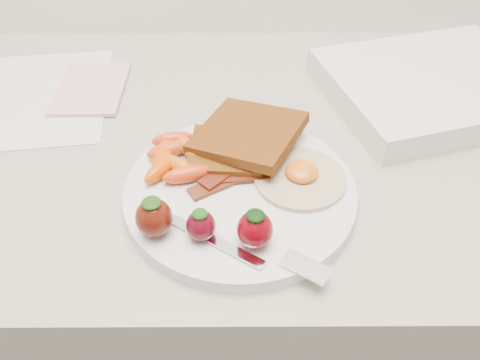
{
  "coord_description": "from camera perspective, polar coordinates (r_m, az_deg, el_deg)",
  "views": [
    {
      "loc": [
        0.02,
        1.18,
        1.29
      ],
      "look_at": [
        0.02,
        1.57,
        0.93
      ],
      "focal_mm": 35.0,
      "sensor_mm": 36.0,
      "label": 1
    }
  ],
  "objects": [
    {
      "name": "strawberries",
      "position": [
        0.48,
        -4.82,
        -5.29
      ],
      "size": [
        0.14,
        0.05,
        0.05
      ],
      "color": "#4B1108",
      "rests_on": "plate"
    },
    {
      "name": "fork",
      "position": [
        0.47,
        1.88,
        -8.8
      ],
      "size": [
        0.17,
        0.09,
        0.0
      ],
      "color": "silver",
      "rests_on": "plate"
    },
    {
      "name": "notepad",
      "position": [
        0.77,
        -17.69,
        10.61
      ],
      "size": [
        0.1,
        0.15,
        0.01
      ],
      "primitive_type": "cube",
      "rotation": [
        0.0,
        0.0,
        0.01
      ],
      "color": "#DAA8B7",
      "rests_on": "paper_sheet"
    },
    {
      "name": "toast_lower",
      "position": [
        0.58,
        -1.66,
        3.5
      ],
      "size": [
        0.09,
        0.09,
        0.01
      ],
      "primitive_type": "cube",
      "rotation": [
        0.0,
        0.0,
        -0.06
      ],
      "color": "#4A2210",
      "rests_on": "plate"
    },
    {
      "name": "fried_egg",
      "position": [
        0.55,
        7.38,
        0.48
      ],
      "size": [
        0.13,
        0.13,
        0.02
      ],
      "color": "beige",
      "rests_on": "plate"
    },
    {
      "name": "counter",
      "position": [
        0.99,
        -1.45,
        -15.13
      ],
      "size": [
        2.0,
        0.6,
        0.9
      ],
      "primitive_type": "cube",
      "color": "gray",
      "rests_on": "ground"
    },
    {
      "name": "bacon_strips",
      "position": [
        0.55,
        -1.42,
        0.45
      ],
      "size": [
        0.1,
        0.08,
        0.01
      ],
      "color": "#41140A",
      "rests_on": "plate"
    },
    {
      "name": "paper_sheet",
      "position": [
        0.79,
        -23.0,
        9.42
      ],
      "size": [
        0.23,
        0.28,
        0.0
      ],
      "primitive_type": "cube",
      "rotation": [
        0.0,
        0.0,
        0.13
      ],
      "color": "silver",
      "rests_on": "counter"
    },
    {
      "name": "plate",
      "position": [
        0.55,
        0.0,
        -1.45
      ],
      "size": [
        0.27,
        0.27,
        0.02
      ],
      "primitive_type": "cylinder",
      "color": "silver",
      "rests_on": "counter"
    },
    {
      "name": "baby_carrots",
      "position": [
        0.57,
        -8.13,
        2.77
      ],
      "size": [
        0.09,
        0.1,
        0.02
      ],
      "color": "#C13F18",
      "rests_on": "plate"
    },
    {
      "name": "toast_upper",
      "position": [
        0.59,
        0.99,
        5.73
      ],
      "size": [
        0.16,
        0.16,
        0.03
      ],
      "primitive_type": "cube",
      "rotation": [
        0.0,
        -0.1,
        -0.46
      ],
      "color": "#4C1908",
      "rests_on": "toast_lower"
    },
    {
      "name": "appliance",
      "position": [
        0.77,
        22.72,
        10.61
      ],
      "size": [
        0.37,
        0.32,
        0.04
      ],
      "primitive_type": "cube",
      "rotation": [
        0.0,
        0.0,
        0.28
      ],
      "color": "silver",
      "rests_on": "counter"
    }
  ]
}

